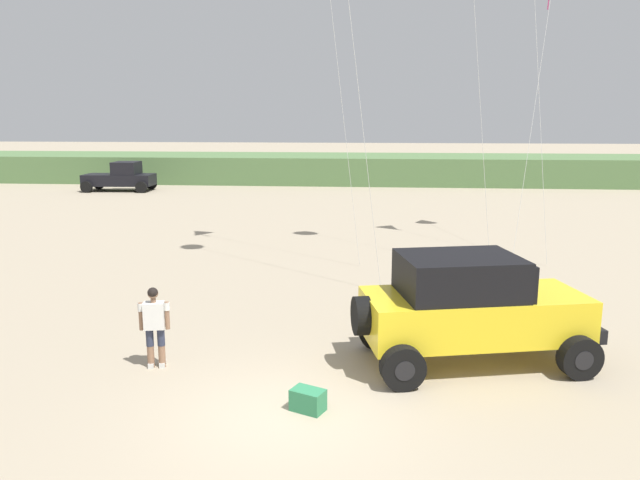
% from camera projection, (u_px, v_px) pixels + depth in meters
% --- Properties ---
extents(ground_plane, '(220.00, 220.00, 0.00)m').
position_uv_depth(ground_plane, '(288.00, 417.00, 10.25)').
color(ground_plane, tan).
extents(dune_ridge, '(90.00, 7.79, 2.02)m').
position_uv_depth(dune_ridge, '(320.00, 168.00, 47.58)').
color(dune_ridge, '#567A47').
rests_on(dune_ridge, ground_plane).
extents(jeep, '(5.02, 3.27, 2.26)m').
position_uv_depth(jeep, '(471.00, 306.00, 12.27)').
color(jeep, yellow).
rests_on(jeep, ground_plane).
extents(person_watching, '(0.61, 0.36, 1.67)m').
position_uv_depth(person_watching, '(155.00, 323.00, 12.10)').
color(person_watching, '#8C664C').
rests_on(person_watching, ground_plane).
extents(cooler_box, '(0.66, 0.56, 0.38)m').
position_uv_depth(cooler_box, '(308.00, 400.00, 10.43)').
color(cooler_box, '#2D7F51').
rests_on(cooler_box, ground_plane).
extents(distant_pickup, '(4.69, 2.58, 1.98)m').
position_uv_depth(distant_pickup, '(121.00, 177.00, 41.26)').
color(distant_pickup, black).
rests_on(distant_pickup, ground_plane).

